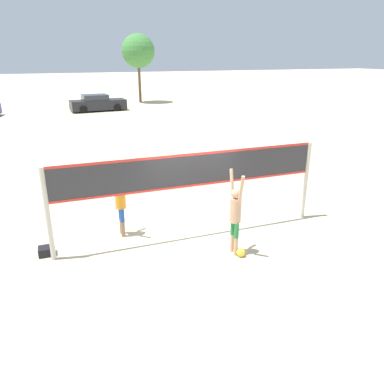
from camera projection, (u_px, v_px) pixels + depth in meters
The scene contains 8 objects.
ground_plane at pixel (192, 236), 10.38m from camera, with size 200.00×200.00×0.00m, color beige.
volleyball_net at pixel (192, 178), 9.80m from camera, with size 7.37×0.12×2.35m.
player_spiker at pixel (235, 212), 9.08m from camera, with size 0.28×0.71×2.14m.
player_blocker at pixel (120, 200), 10.06m from camera, with size 0.28×0.69×2.01m.
volleyball at pixel (241, 252), 9.28m from camera, with size 0.22×0.22×0.22m.
gear_bag at pixel (46, 251), 9.35m from camera, with size 0.37×0.33×0.21m.
parked_car_mid at pixel (98, 103), 32.90m from camera, with size 4.87×2.27×1.42m.
tree_left_cluster at pixel (138, 51), 37.17m from camera, with size 3.29×3.29×6.67m.
Camera 1 is at (-3.25, -8.73, 4.73)m, focal length 35.00 mm.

